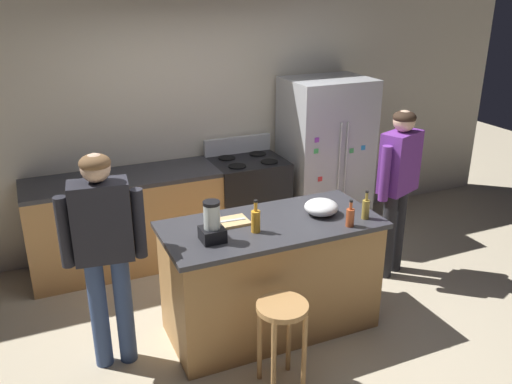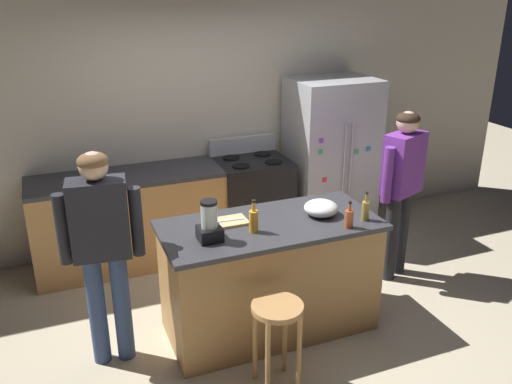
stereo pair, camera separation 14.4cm
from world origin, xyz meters
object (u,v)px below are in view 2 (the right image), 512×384
bottle_vinegar (366,210)px  mixing_bowl (321,208)px  stove_range (252,201)px  person_by_island_left (102,240)px  person_by_sink_right (402,180)px  bar_stool (277,323)px  kitchen_island (270,276)px  bottle_soda (254,220)px  cutting_board (228,222)px  bottle_cooking_sauce (349,218)px  chef_knife (230,220)px  refrigerator (330,158)px  blender_appliance (209,224)px

bottle_vinegar → mixing_bowl: (-0.28, 0.21, -0.02)m
stove_range → mixing_bowl: bearing=-90.3°
person_by_island_left → person_by_sink_right: 2.75m
bar_stool → person_by_island_left: bearing=144.6°
kitchen_island → mixing_bowl: (0.44, -0.01, 0.54)m
bottle_soda → cutting_board: 0.27m
person_by_island_left → bottle_vinegar: size_ratio=7.04×
bottle_cooking_sauce → chef_knife: 0.91m
mixing_bowl → kitchen_island: bearing=178.5°
kitchen_island → refrigerator: size_ratio=0.98×
person_by_sink_right → bottle_soda: person_by_sink_right is taller
person_by_island_left → bar_stool: 1.36m
refrigerator → bar_stool: (-1.60, -2.16, -0.36)m
refrigerator → bottle_cooking_sauce: refrigerator is taller
stove_range → blender_appliance: 1.99m
stove_range → bar_stool: (-0.67, -2.19, 0.03)m
person_by_sink_right → cutting_board: person_by_sink_right is taller
mixing_bowl → chef_knife: size_ratio=1.25×
kitchen_island → person_by_island_left: bearing=176.7°
bottle_soda → chef_knife: (-0.11, 0.22, -0.07)m
kitchen_island → cutting_board: 0.59m
kitchen_island → bottle_soda: (-0.18, -0.10, 0.57)m
cutting_board → chef_knife: size_ratio=1.36×
chef_knife → stove_range: bearing=66.3°
stove_range → person_by_island_left: size_ratio=0.69×
stove_range → bottle_soda: bottle_soda is taller
person_by_island_left → bottle_cooking_sauce: size_ratio=7.69×
chef_knife → blender_appliance: bearing=-132.4°
refrigerator → mixing_bowl: refrigerator is taller
stove_range → kitchen_island: bearing=-106.3°
stove_range → person_by_sink_right: bearing=-49.1°
blender_appliance → mixing_bowl: blender_appliance is taller
blender_appliance → bottle_soda: blender_appliance is taller
mixing_bowl → blender_appliance: bearing=-174.4°
cutting_board → chef_knife: (0.02, 0.00, 0.01)m
refrigerator → bottle_soda: bearing=-134.1°
person_by_island_left → mixing_bowl: (1.70, -0.08, 0.01)m
bottle_cooking_sauce → mixing_bowl: size_ratio=0.79×
person_by_island_left → mixing_bowl: person_by_island_left is taller
person_by_island_left → blender_appliance: size_ratio=5.42×
person_by_island_left → chef_knife: (0.98, 0.05, -0.03)m
blender_appliance → chef_knife: size_ratio=1.39×
stove_range → bar_stool: stove_range is taller
mixing_bowl → cutting_board: bearing=169.8°
stove_range → bottle_vinegar: 1.85m
bottle_vinegar → bottle_soda: (-0.89, 0.13, 0.01)m
person_by_island_left → bottle_vinegar: person_by_island_left is taller
stove_range → bottle_soda: bearing=-111.0°
kitchen_island → chef_knife: 0.59m
blender_appliance → bottle_cooking_sauce: 1.07m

